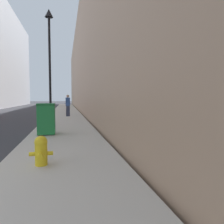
{
  "coord_description": "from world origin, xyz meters",
  "views": [
    {
      "loc": [
        4.85,
        -3.18,
        1.63
      ],
      "look_at": [
        9.38,
        18.35,
        0.17
      ],
      "focal_mm": 35.0,
      "sensor_mm": 36.0,
      "label": 1
    }
  ],
  "objects": [
    {
      "name": "sidewalk_right",
      "position": [
        4.77,
        18.0,
        0.07
      ],
      "size": [
        2.85,
        60.0,
        0.13
      ],
      "color": "#B7B2A8",
      "rests_on": "ground"
    },
    {
      "name": "building_right_stone",
      "position": [
        12.3,
        26.0,
        5.8
      ],
      "size": [
        12.0,
        60.0,
        11.6
      ],
      "color": "#9E7F66",
      "rests_on": "ground"
    },
    {
      "name": "pedestrian_on_sidewalk",
      "position": [
        4.98,
        14.76,
        1.0
      ],
      "size": [
        0.35,
        0.23,
        1.72
      ],
      "color": "#2D3347",
      "rests_on": "sidewalk_right"
    },
    {
      "name": "fire_hydrant",
      "position": [
        4.29,
        1.79,
        0.47
      ],
      "size": [
        0.51,
        0.39,
        0.66
      ],
      "color": "yellow",
      "rests_on": "sidewalk_right"
    },
    {
      "name": "trash_bin",
      "position": [
        4.06,
        5.97,
        0.78
      ],
      "size": [
        0.69,
        0.68,
        1.26
      ],
      "color": "#1E7538",
      "rests_on": "sidewalk_right"
    },
    {
      "name": "lamppost",
      "position": [
        3.98,
        9.73,
        4.31
      ],
      "size": [
        0.45,
        0.45,
        6.41
      ],
      "color": "black",
      "rests_on": "sidewalk_right"
    }
  ]
}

